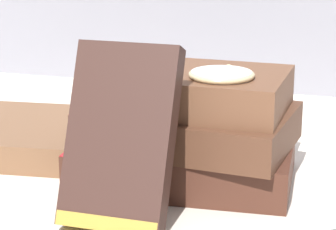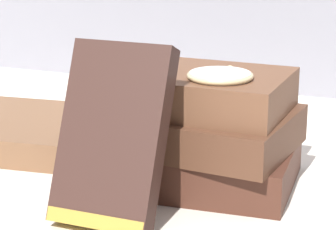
{
  "view_description": "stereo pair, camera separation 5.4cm",
  "coord_description": "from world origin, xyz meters",
  "px_view_note": "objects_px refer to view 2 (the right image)",
  "views": [
    {
      "loc": [
        0.18,
        -0.58,
        0.26
      ],
      "look_at": [
        -0.0,
        0.03,
        0.07
      ],
      "focal_mm": 75.0,
      "sensor_mm": 36.0,
      "label": 1
    },
    {
      "loc": [
        0.23,
        -0.56,
        0.26
      ],
      "look_at": [
        -0.0,
        0.03,
        0.07
      ],
      "focal_mm": 75.0,
      "sensor_mm": 36.0,
      "label": 2
    }
  ],
  "objects_px": {
    "book_flat_bottom": "(180,161)",
    "book_flat_middle": "(185,126)",
    "book_leaning_front": "(112,141)",
    "pocket_watch": "(220,76)",
    "book_flat_top": "(187,89)"
  },
  "relations": [
    {
      "from": "book_flat_top",
      "to": "book_flat_bottom",
      "type": "bearing_deg",
      "value": 171.09
    },
    {
      "from": "book_flat_bottom",
      "to": "book_leaning_front",
      "type": "distance_m",
      "value": 0.12
    },
    {
      "from": "book_flat_middle",
      "to": "book_flat_top",
      "type": "height_order",
      "value": "book_flat_top"
    },
    {
      "from": "book_flat_bottom",
      "to": "book_flat_top",
      "type": "xyz_separation_m",
      "value": [
        0.01,
        -0.0,
        0.07
      ]
    },
    {
      "from": "book_flat_middle",
      "to": "book_leaning_front",
      "type": "relative_size",
      "value": 1.33
    },
    {
      "from": "book_flat_bottom",
      "to": "book_flat_middle",
      "type": "xyz_separation_m",
      "value": [
        0.01,
        -0.0,
        0.04
      ]
    },
    {
      "from": "book_leaning_front",
      "to": "pocket_watch",
      "type": "height_order",
      "value": "book_leaning_front"
    },
    {
      "from": "book_flat_middle",
      "to": "book_flat_top",
      "type": "bearing_deg",
      "value": 31.87
    },
    {
      "from": "book_flat_bottom",
      "to": "pocket_watch",
      "type": "xyz_separation_m",
      "value": [
        0.05,
        -0.02,
        0.09
      ]
    },
    {
      "from": "book_flat_middle",
      "to": "book_leaning_front",
      "type": "bearing_deg",
      "value": -98.41
    },
    {
      "from": "book_flat_top",
      "to": "book_leaning_front",
      "type": "height_order",
      "value": "book_leaning_front"
    },
    {
      "from": "book_flat_bottom",
      "to": "book_leaning_front",
      "type": "height_order",
      "value": "book_leaning_front"
    },
    {
      "from": "pocket_watch",
      "to": "book_leaning_front",
      "type": "bearing_deg",
      "value": -126.0
    },
    {
      "from": "book_flat_middle",
      "to": "book_flat_top",
      "type": "xyz_separation_m",
      "value": [
        0.0,
        0.0,
        0.04
      ]
    },
    {
      "from": "book_flat_top",
      "to": "pocket_watch",
      "type": "height_order",
      "value": "pocket_watch"
    }
  ]
}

